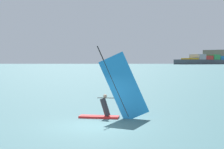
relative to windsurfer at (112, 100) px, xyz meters
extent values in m
plane|color=#386066|center=(-0.06, -2.49, -1.05)|extent=(4000.00, 4000.00, 0.00)
cube|color=red|center=(-0.74, -0.13, -0.99)|extent=(2.35, 1.06, 0.12)
cylinder|color=black|center=(0.04, 0.01, 1.06)|extent=(1.83, 0.38, 4.01)
cube|color=#268CD8|center=(0.65, 0.12, 0.74)|extent=(2.86, 0.56, 3.98)
cylinder|color=black|center=(-0.09, -0.02, 0.10)|extent=(1.50, 0.31, 0.04)
cylinder|color=#2D2D33|center=(-0.40, -0.07, -0.43)|extent=(0.65, 0.42, 1.06)
sphere|color=tan|center=(-0.40, -0.07, 0.20)|extent=(0.22, 0.22, 0.22)
cube|color=#3F444C|center=(-35.39, 687.44, 3.52)|extent=(122.29, 181.87, 9.16)
cube|color=#1E66AD|center=(-20.04, 713.49, 12.00)|extent=(31.92, 31.06, 7.80)
cube|color=#2D8C47|center=(-32.33, 692.64, 13.30)|extent=(31.92, 31.06, 10.40)
cube|color=red|center=(-44.62, 671.78, 12.00)|extent=(31.92, 31.06, 7.80)
cube|color=#99999E|center=(-56.91, 650.92, 13.30)|extent=(31.92, 31.06, 10.40)
cube|color=gold|center=(-69.20, 630.06, 9.40)|extent=(31.92, 31.06, 2.60)
cube|color=#756B56|center=(-226.28, 1173.52, 19.32)|extent=(1133.76, 492.05, 40.75)
camera|label=1|loc=(6.41, -17.96, 2.10)|focal=54.22mm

